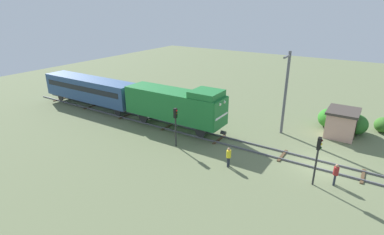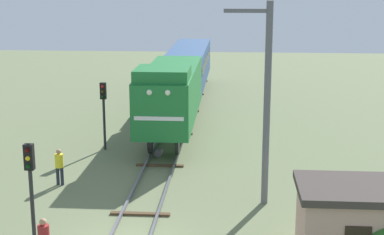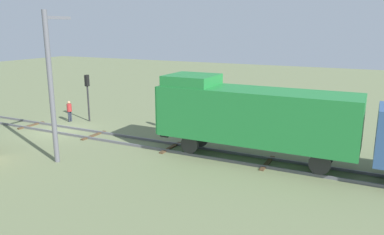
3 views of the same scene
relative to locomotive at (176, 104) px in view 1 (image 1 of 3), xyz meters
name	(u,v)px [view 1 (image 1 of 3)]	position (x,y,z in m)	size (l,w,h in m)	color
ground_plane	(320,166)	(0.00, -14.56, -2.77)	(112.47, 112.47, 0.00)	#66704C
railway_track	(320,165)	(0.00, -14.56, -2.70)	(2.40, 74.98, 0.16)	#595960
locomotive	(176,104)	(0.00, 0.00, 0.00)	(2.90, 11.60, 4.60)	#1E7233
passenger_car_leading	(90,88)	(0.00, 13.34, -0.25)	(2.84, 14.00, 3.66)	#2D4C7A
traffic_signal_near	(318,152)	(-3.20, -14.65, -0.12)	(0.32, 0.34, 3.79)	#262628
traffic_signal_mid	(176,120)	(-3.40, -2.42, -0.16)	(0.32, 0.34, 3.73)	#262628
worker_near_track	(336,173)	(-2.40, -15.96, -1.78)	(0.38, 0.38, 1.70)	#262B38
worker_by_signal	(229,156)	(-4.20, -8.23, -1.78)	(0.38, 0.38, 1.70)	#262B38
catenary_mast	(285,92)	(4.94, -9.77, 1.66)	(1.94, 0.28, 8.37)	#595960
relay_hut	(342,123)	(7.50, -14.98, -1.38)	(3.50, 2.90, 2.74)	#D19E8C
bush_mid	(329,118)	(9.45, -13.53, -1.78)	(2.74, 2.24, 1.99)	#308226
bush_far	(356,124)	(8.94, -16.21, -1.77)	(2.75, 2.25, 2.00)	#2B6826
bush_back	(383,125)	(10.95, -18.57, -2.01)	(2.11, 1.72, 1.53)	#376E26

